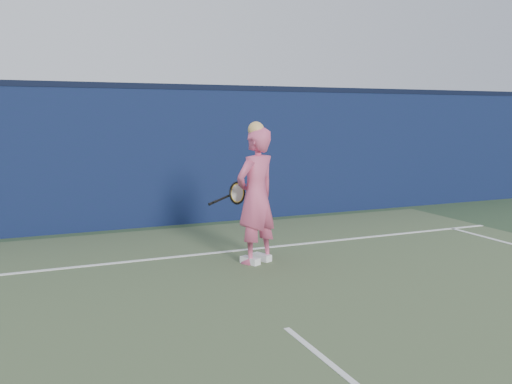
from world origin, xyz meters
name	(u,v)px	position (x,y,z in m)	size (l,w,h in m)	color
ground	(342,375)	(0.00, 0.00, 0.00)	(80.00, 80.00, 0.00)	#30442A
backstop_wall	(156,158)	(0.00, 6.50, 1.25)	(24.00, 0.40, 2.50)	#0C1A38
wall_cap	(154,87)	(0.00, 6.50, 2.55)	(24.00, 0.42, 0.10)	black
player	(256,196)	(0.66, 3.30, 0.94)	(0.81, 0.69, 1.95)	#CD4F76
racket	(235,194)	(0.50, 3.67, 0.93)	(0.62, 0.20, 0.33)	black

